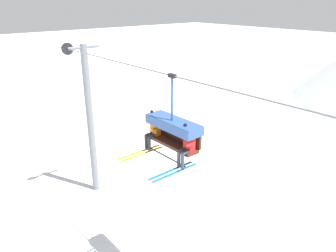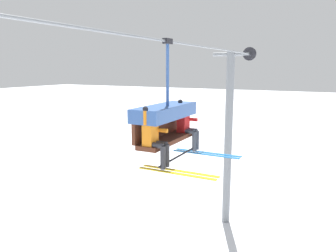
{
  "view_description": "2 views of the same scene",
  "coord_description": "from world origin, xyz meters",
  "px_view_note": "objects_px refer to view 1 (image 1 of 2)",
  "views": [
    {
      "loc": [
        7.65,
        -7.12,
        9.9
      ],
      "look_at": [
        0.35,
        -0.93,
        6.16
      ],
      "focal_mm": 35.0,
      "sensor_mm": 36.0,
      "label": 1
    },
    {
      "loc": [
        -6.17,
        -4.17,
        7.18
      ],
      "look_at": [
        0.3,
        -0.85,
        5.88
      ],
      "focal_mm": 35.0,
      "sensor_mm": 36.0,
      "label": 2
    }
  ],
  "objects_px": {
    "skier_orange": "(153,130)",
    "skier_red": "(186,146)",
    "lift_tower_near": "(90,118)",
    "chairlift_chair": "(174,128)"
  },
  "relations": [
    {
      "from": "chairlift_chair",
      "to": "skier_red",
      "type": "relative_size",
      "value": 1.54
    },
    {
      "from": "lift_tower_near",
      "to": "skier_orange",
      "type": "bearing_deg",
      "value": -8.1
    },
    {
      "from": "lift_tower_near",
      "to": "skier_red",
      "type": "distance_m",
      "value": 8.33
    },
    {
      "from": "skier_orange",
      "to": "skier_red",
      "type": "bearing_deg",
      "value": 0.0
    },
    {
      "from": "chairlift_chair",
      "to": "skier_orange",
      "type": "bearing_deg",
      "value": -165.44
    },
    {
      "from": "lift_tower_near",
      "to": "skier_orange",
      "type": "distance_m",
      "value": 6.74
    },
    {
      "from": "lift_tower_near",
      "to": "chairlift_chair",
      "type": "bearing_deg",
      "value": -5.53
    },
    {
      "from": "chairlift_chair",
      "to": "lift_tower_near",
      "type": "bearing_deg",
      "value": 174.47
    },
    {
      "from": "skier_red",
      "to": "skier_orange",
      "type": "bearing_deg",
      "value": 180.0
    },
    {
      "from": "chairlift_chair",
      "to": "skier_orange",
      "type": "relative_size",
      "value": 1.54
    }
  ]
}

